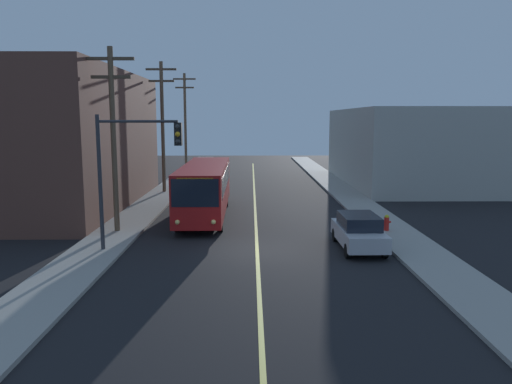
% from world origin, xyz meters
% --- Properties ---
extents(ground_plane, '(120.00, 120.00, 0.00)m').
position_xyz_m(ground_plane, '(0.00, 0.00, 0.00)').
color(ground_plane, black).
extents(sidewalk_left, '(2.50, 90.00, 0.15)m').
position_xyz_m(sidewalk_left, '(-7.25, 10.00, 0.07)').
color(sidewalk_left, gray).
rests_on(sidewalk_left, ground).
extents(sidewalk_right, '(2.50, 90.00, 0.15)m').
position_xyz_m(sidewalk_right, '(7.25, 10.00, 0.07)').
color(sidewalk_right, gray).
rests_on(sidewalk_right, ground).
extents(lane_stripe_center, '(0.16, 60.00, 0.01)m').
position_xyz_m(lane_stripe_center, '(0.00, 15.00, 0.01)').
color(lane_stripe_center, '#D8CC4C').
rests_on(lane_stripe_center, ground).
extents(building_left_brick, '(10.00, 19.50, 9.12)m').
position_xyz_m(building_left_brick, '(-13.49, 12.07, 4.56)').
color(building_left_brick, brown).
rests_on(building_left_brick, ground).
extents(building_right_warehouse, '(12.00, 20.18, 6.87)m').
position_xyz_m(building_right_warehouse, '(14.49, 23.76, 3.43)').
color(building_right_warehouse, '#B2B2A8').
rests_on(building_right_warehouse, ground).
extents(city_bus, '(2.66, 12.18, 3.20)m').
position_xyz_m(city_bus, '(-3.08, 8.21, 1.82)').
color(city_bus, maroon).
rests_on(city_bus, ground).
extents(parked_car_silver, '(1.87, 4.42, 1.62)m').
position_xyz_m(parked_car_silver, '(4.68, 0.36, 0.84)').
color(parked_car_silver, '#B7B7BC').
rests_on(parked_car_silver, ground).
extents(utility_pole_near, '(2.40, 0.28, 9.40)m').
position_xyz_m(utility_pole_near, '(-7.31, 3.70, 5.34)').
color(utility_pole_near, brown).
rests_on(utility_pole_near, sidewalk_left).
extents(utility_pole_mid, '(2.40, 0.28, 10.26)m').
position_xyz_m(utility_pole_mid, '(-7.30, 17.96, 5.79)').
color(utility_pole_mid, brown).
rests_on(utility_pole_mid, sidewalk_left).
extents(utility_pole_far, '(2.40, 0.28, 10.64)m').
position_xyz_m(utility_pole_far, '(-7.36, 32.26, 5.98)').
color(utility_pole_far, brown).
rests_on(utility_pole_far, sidewalk_left).
extents(traffic_signal_left_corner, '(3.75, 0.48, 6.00)m').
position_xyz_m(traffic_signal_left_corner, '(-5.41, -0.08, 4.30)').
color(traffic_signal_left_corner, '#2D2D33').
rests_on(traffic_signal_left_corner, sidewalk_left).
extents(fire_hydrant, '(0.44, 0.26, 0.84)m').
position_xyz_m(fire_hydrant, '(6.85, 3.56, 0.58)').
color(fire_hydrant, red).
rests_on(fire_hydrant, sidewalk_right).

